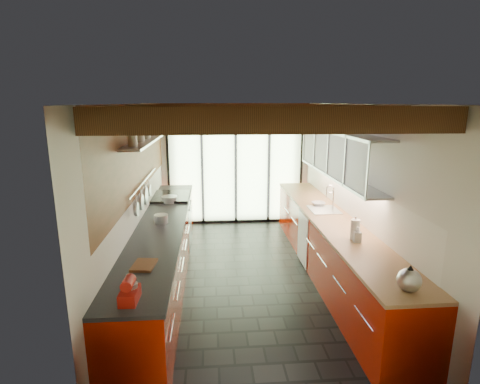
{
  "coord_description": "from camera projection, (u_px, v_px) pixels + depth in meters",
  "views": [
    {
      "loc": [
        -0.54,
        -5.29,
        2.62
      ],
      "look_at": [
        -0.09,
        0.4,
        1.25
      ],
      "focal_mm": 28.0,
      "sensor_mm": 36.0,
      "label": 1
    }
  ],
  "objects": [
    {
      "name": "sink_assembly",
      "position": [
        325.0,
        208.0,
        6.04
      ],
      "size": [
        0.45,
        0.52,
        0.43
      ],
      "color": "silver",
      "rests_on": "right_counter"
    },
    {
      "name": "right_counter",
      "position": [
        330.0,
        246.0,
        5.77
      ],
      "size": [
        0.68,
        5.0,
        0.92
      ],
      "color": "#A11500",
      "rests_on": "ground"
    },
    {
      "name": "ground",
      "position": [
        248.0,
        276.0,
        5.78
      ],
      "size": [
        5.5,
        5.5,
        0.0
      ],
      "primitive_type": "plane",
      "color": "black",
      "rests_on": "ground"
    },
    {
      "name": "cutting_board",
      "position": [
        144.0,
        265.0,
        3.98
      ],
      "size": [
        0.26,
        0.34,
        0.03
      ],
      "primitive_type": "cube",
      "rotation": [
        0.0,
        0.0,
        -0.11
      ],
      "color": "brown",
      "rests_on": "left_counter"
    },
    {
      "name": "room_shell",
      "position": [
        248.0,
        171.0,
        5.39
      ],
      "size": [
        5.5,
        5.5,
        5.5
      ],
      "color": "silver",
      "rests_on": "ground"
    },
    {
      "name": "glass_door",
      "position": [
        236.0,
        148.0,
        8.0
      ],
      "size": [
        2.95,
        0.1,
        2.9
      ],
      "color": "#C6EAAD",
      "rests_on": "ground"
    },
    {
      "name": "kettle",
      "position": [
        409.0,
        279.0,
        3.45
      ],
      "size": [
        0.27,
        0.3,
        0.26
      ],
      "color": "silver",
      "rests_on": "right_counter"
    },
    {
      "name": "bowl",
      "position": [
        318.0,
        204.0,
        6.34
      ],
      "size": [
        0.23,
        0.23,
        0.05
      ],
      "primitive_type": "imported",
      "rotation": [
        0.0,
        0.0,
        0.06
      ],
      "color": "silver",
      "rests_on": "right_counter"
    },
    {
      "name": "ceiling_beams",
      "position": [
        246.0,
        113.0,
        5.57
      ],
      "size": [
        3.14,
        5.06,
        4.9
      ],
      "color": "#593316",
      "rests_on": "ground"
    },
    {
      "name": "upper_cabinets_right",
      "position": [
        339.0,
        154.0,
        5.75
      ],
      "size": [
        0.34,
        3.0,
        3.0
      ],
      "color": "silver",
      "rests_on": "ground"
    },
    {
      "name": "paper_towel",
      "position": [
        355.0,
        230.0,
        4.74
      ],
      "size": [
        0.13,
        0.13,
        0.31
      ],
      "color": "white",
      "rests_on": "right_counter"
    },
    {
      "name": "range_stove",
      "position": [
        172.0,
        221.0,
        6.97
      ],
      "size": [
        0.66,
        0.9,
        0.97
      ],
      "color": "silver",
      "rests_on": "ground"
    },
    {
      "name": "pot_small",
      "position": [
        169.0,
        199.0,
        6.53
      ],
      "size": [
        0.32,
        0.32,
        0.11
      ],
      "primitive_type": "cylinder",
      "rotation": [
        0.0,
        0.0,
        -0.19
      ],
      "color": "silver",
      "rests_on": "left_counter"
    },
    {
      "name": "pot_large",
      "position": [
        161.0,
        219.0,
        5.4
      ],
      "size": [
        0.23,
        0.23,
        0.13
      ],
      "primitive_type": "cylinder",
      "rotation": [
        0.0,
        0.0,
        -0.15
      ],
      "color": "silver",
      "rests_on": "left_counter"
    },
    {
      "name": "soap_bottle",
      "position": [
        358.0,
        234.0,
        4.66
      ],
      "size": [
        0.1,
        0.1,
        0.2
      ],
      "primitive_type": "imported",
      "rotation": [
        0.0,
        0.0,
        -0.12
      ],
      "color": "silver",
      "rests_on": "right_counter"
    },
    {
      "name": "stand_mixer",
      "position": [
        130.0,
        291.0,
        3.27
      ],
      "size": [
        0.16,
        0.26,
        0.24
      ],
      "color": "#AE170D",
      "rests_on": "left_counter"
    },
    {
      "name": "left_counter",
      "position": [
        163.0,
        251.0,
        5.57
      ],
      "size": [
        0.68,
        5.0,
        0.92
      ],
      "color": "#A11500",
      "rests_on": "ground"
    },
    {
      "name": "left_wall_fixtures",
      "position": [
        146.0,
        155.0,
        5.36
      ],
      "size": [
        0.28,
        2.6,
        0.96
      ],
      "color": "silver",
      "rests_on": "ground"
    }
  ]
}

